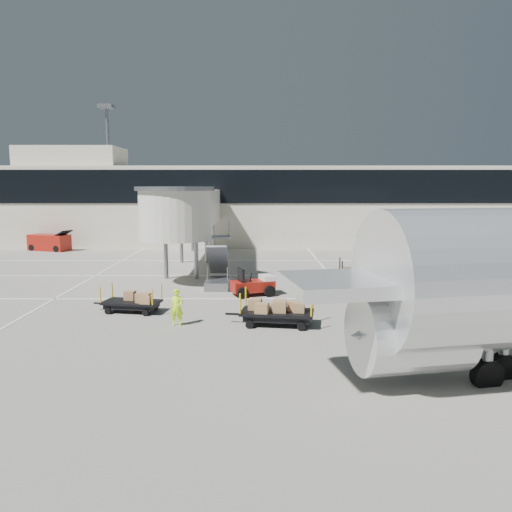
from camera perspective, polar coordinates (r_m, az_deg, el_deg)
The scene contains 11 objects.
ground at distance 25.16m, azimuth -2.04°, elevation -5.93°, with size 140.00×140.00×0.00m, color #A49D93.
lane_markings at distance 34.31m, azimuth -2.65°, elevation -2.16°, with size 40.00×30.00×0.02m.
terminal at distance 54.39m, azimuth -1.41°, elevation 5.95°, with size 64.00×12.11×15.20m.
jet_bridge at distance 37.02m, azimuth -7.64°, elevation 5.19°, with size 5.70×20.40×6.03m.
baggage_tug at distance 27.84m, azimuth -0.27°, elevation -3.37°, with size 2.61×2.14×1.56m.
suitcase_cart at distance 31.58m, azimuth 12.70°, elevation -2.21°, with size 4.08×1.87×1.58m.
box_cart_near at distance 21.93m, azimuth 2.32°, elevation -6.40°, with size 3.97×2.04×1.52m.
box_cart_far at distance 24.94m, azimuth -14.05°, elevation -5.19°, with size 3.41×1.82×1.31m.
ground_worker at distance 22.08m, azimuth -9.03°, elevation -5.82°, with size 0.59×0.39×1.63m, color #BDFA1A.
minivan at distance 39.93m, azimuth 16.11°, elevation 0.37°, with size 2.30×4.44×1.61m.
belt_loader at distance 51.02m, azimuth -22.52°, elevation 1.43°, with size 4.39×2.78×1.98m.
Camera 1 is at (0.82, -24.40, 6.05)m, focal length 35.00 mm.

